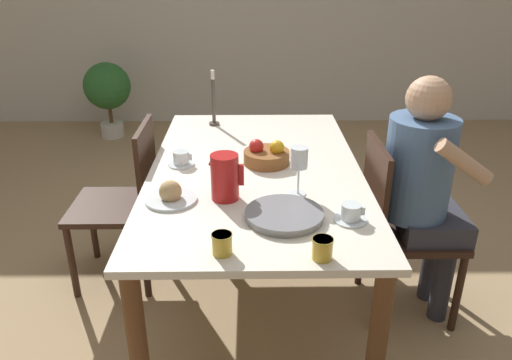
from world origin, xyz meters
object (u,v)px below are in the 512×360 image
Objects in this scene: chair_opposite at (125,200)px; teacup_near_person at (351,214)px; bread_plate at (171,195)px; jam_jar_red at (222,243)px; person_seated at (424,182)px; fruit_bowl at (267,155)px; potted_plant at (107,89)px; serving_tray at (284,215)px; jam_jar_amber at (322,248)px; red_pitcher at (225,177)px; wine_glass_water at (299,160)px; candlestick_tall at (214,104)px; teacup_across at (181,159)px; chair_person_side at (398,224)px.

chair_opposite reaches higher than teacup_near_person.
jam_jar_red is (0.22, -0.39, 0.01)m from bread_plate.
person_seated is 5.45× the size of fruit_bowl.
jam_jar_red is at bearing -68.92° from potted_plant.
serving_tray is 4.00× the size of jam_jar_amber.
chair_opposite reaches higher than fruit_bowl.
red_pitcher is 0.55m from jam_jar_amber.
red_pitcher reaches higher than fruit_bowl.
red_pitcher is 2.57× the size of jam_jar_red.
jam_jar_amber is at bearing -85.68° from wine_glass_water.
chair_opposite reaches higher than serving_tray.
chair_opposite is at bearing 138.70° from serving_tray.
potted_plant is at bearing 16.58° from chair_opposite.
jam_jar_red is (-0.32, 0.03, 0.00)m from jam_jar_amber.
candlestick_tall is at bearing -45.27° from chair_opposite.
teacup_near_person and teacup_across have the same top height.
person_seated is 3.98× the size of serving_tray.
bread_plate is at bearing -77.98° from person_seated.
red_pitcher is 0.51m from teacup_near_person.
bread_plate is 0.45m from jam_jar_red.
red_pitcher is at bearing -173.30° from wine_glass_water.
candlestick_tall reaches higher than potted_plant.
jam_jar_red is (-0.29, -0.44, -0.11)m from wine_glass_water.
fruit_bowl reaches higher than teacup_across.
chair_opposite is 11.81× the size of jam_jar_amber.
person_seated is 1.64× the size of potted_plant.
serving_tray is at bearing -37.09° from red_pitcher.
wine_glass_water reaches higher than teacup_near_person.
chair_person_side is 2.76× the size of candlestick_tall.
chair_person_side is 0.24m from person_seated.
person_seated reaches higher than jam_jar_red.
teacup_across is at bearing -67.62° from potted_plant.
teacup_near_person is 0.88m from teacup_across.
jam_jar_red is at bearing -51.00° from chair_person_side.
chair_opposite is 0.83m from red_pitcher.
bread_plate is at bearing -96.61° from candlestick_tall.
teacup_across is (-1.10, 0.14, 0.06)m from person_seated.
jam_jar_red is at bearing -155.09° from teacup_near_person.
jam_jar_red is (-0.46, -0.22, 0.01)m from teacup_near_person.
red_pitcher is at bearing 142.91° from serving_tray.
chair_person_side is 3.28m from potted_plant.
chair_person_side is at bearing 39.00° from jam_jar_red.
jam_jar_amber is (0.55, -0.42, 0.01)m from bread_plate.
serving_tray is (-0.25, 0.02, -0.01)m from teacup_near_person.
potted_plant is at bearing 118.86° from wine_glass_water.
fruit_bowl is at bearing 1.65° from teacup_across.
jam_jar_red is at bearing -59.96° from bread_plate.
bread_plate reaches higher than teacup_near_person.
red_pitcher is 0.60× the size of candlestick_tall.
teacup_near_person is at bearing -124.46° from chair_opposite.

